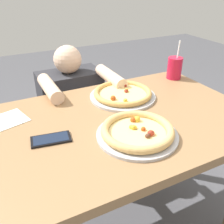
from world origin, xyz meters
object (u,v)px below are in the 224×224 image
object	(u,v)px
pizza_far	(123,94)
cell_phone	(51,139)
drink_cup_colored	(175,68)
pizza_near	(137,132)
diner_seated	(73,121)

from	to	relation	value
pizza_far	cell_phone	xyz separation A→B (m)	(-0.43, -0.21, -0.01)
drink_cup_colored	cell_phone	size ratio (longest dim) A/B	1.40
pizza_near	drink_cup_colored	xyz separation A→B (m)	(0.53, 0.43, 0.04)
pizza_near	drink_cup_colored	size ratio (longest dim) A/B	1.43
pizza_far	drink_cup_colored	world-z (taller)	drink_cup_colored
drink_cup_colored	diner_seated	distance (m)	0.76
pizza_far	diner_seated	distance (m)	0.57
diner_seated	drink_cup_colored	bearing A→B (deg)	-30.90
pizza_far	cell_phone	world-z (taller)	pizza_far
drink_cup_colored	cell_phone	bearing A→B (deg)	-159.92
cell_phone	diner_seated	size ratio (longest dim) A/B	0.17
diner_seated	pizza_far	bearing A→B (deg)	-71.49
drink_cup_colored	diner_seated	bearing A→B (deg)	149.10
pizza_far	cell_phone	distance (m)	0.48
cell_phone	pizza_far	bearing A→B (deg)	25.89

